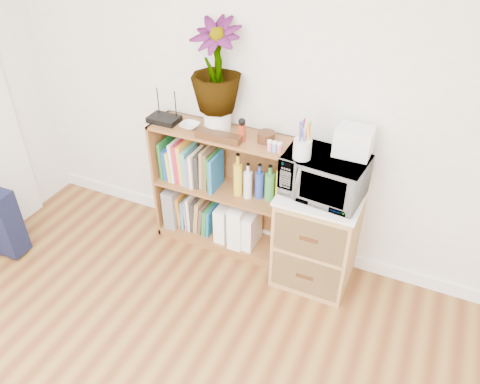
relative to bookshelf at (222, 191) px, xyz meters
The scene contains 21 objects.
skirting_board 0.57m from the bookshelf, 21.80° to the left, with size 4.00×0.02×0.10m, color white.
bookshelf is the anchor object (origin of this frame).
wicker_unit 0.76m from the bookshelf, ahead, with size 0.50×0.45×0.70m, color #9E7542.
microwave 0.85m from the bookshelf, ahead, with size 0.49×0.33×0.27m, color silver.
pen_cup 0.86m from the bookshelf, 14.16° to the right, with size 0.11×0.11×0.12m, color silver.
small_appliance 1.06m from the bookshelf, ahead, with size 0.21×0.18×0.17m, color white.
router 0.65m from the bookshelf, behind, with size 0.21×0.14×0.04m, color black.
white_bowl 0.54m from the bookshelf, behind, with size 0.13×0.13×0.03m, color silver.
plant_pot 0.55m from the bookshelf, 144.97° to the left, with size 0.18×0.18×0.15m, color silver.
potted_plant 0.92m from the bookshelf, 144.97° to the left, with size 0.32×0.32×0.58m, color #367F32.
trinket_box 0.51m from the bookshelf, 68.99° to the right, with size 0.31×0.08×0.05m, color #33190E.
kokeshi_doll 0.56m from the bookshelf, 12.72° to the right, with size 0.05×0.05×0.11m, color maroon.
wooden_bowl 0.60m from the bookshelf, ahead, with size 0.11×0.11×0.07m, color #381B0F.
paint_jars 0.66m from the bookshelf, 12.06° to the right, with size 0.12×0.04×0.06m, color pink.
file_box 0.47m from the bookshelf, behind, with size 0.10×0.26×0.33m, color slate.
magazine_holder_left 0.26m from the bookshelf, 20.01° to the right, with size 0.09×0.23×0.29m, color white.
magazine_holder_mid 0.28m from the bookshelf, ahead, with size 0.11×0.27×0.34m, color white.
magazine_holder_right 0.36m from the bookshelf, ahead, with size 0.09×0.22×0.28m, color white.
cookbooks 0.29m from the bookshelf, behind, with size 0.45×0.20×0.31m.
liquor_bottles 0.37m from the bookshelf, ahead, with size 0.45×0.07×0.32m.
lower_books 0.35m from the bookshelf, behind, with size 0.29×0.19×0.29m.
Camera 1 is at (0.93, -0.38, 2.41)m, focal length 35.00 mm.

